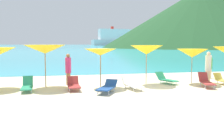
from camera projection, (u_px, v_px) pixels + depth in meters
name	position (u px, v px, depth m)	size (l,w,h in m)	color
ground_plane	(117.00, 71.00, 21.17)	(50.00, 100.00, 0.30)	beige
ocean_water	(74.00, 46.00, 233.76)	(650.00, 440.00, 0.02)	#38B7CC
headland_hill	(200.00, 18.00, 135.09)	(114.63, 114.63, 34.42)	#235128
umbrella_1	(45.00, 49.00, 12.59)	(2.31, 2.31, 2.35)	#9E7F59
umbrella_2	(100.00, 52.00, 12.67)	(1.77, 1.77, 2.13)	#9E7F59
umbrella_3	(146.00, 50.00, 13.64)	(2.07, 2.07, 2.31)	#9E7F59
umbrella_4	(192.00, 53.00, 13.84)	(1.89, 1.89, 2.09)	#9E7F59
lounge_chair_2	(74.00, 85.00, 11.95)	(0.68, 1.32, 0.67)	#A53333
lounge_chair_3	(206.00, 81.00, 12.83)	(0.94, 1.71, 0.75)	#A53333
lounge_chair_4	(166.00, 79.00, 13.91)	(1.12, 1.54, 0.65)	#268C66
lounge_chair_6	(27.00, 86.00, 11.68)	(0.64, 1.44, 0.71)	#268C66
lounge_chair_7	(132.00, 84.00, 12.23)	(0.90, 1.69, 0.62)	white
lounge_chair_8	(107.00, 87.00, 11.36)	(1.32, 1.73, 0.55)	#1E478C
lounge_chair_9	(224.00, 80.00, 13.46)	(0.64, 1.45, 0.64)	#D8BF4C
beachgoer_1	(210.00, 66.00, 15.92)	(0.28, 0.28, 1.63)	beige
beachgoer_2	(68.00, 68.00, 13.40)	(0.33, 0.33, 1.82)	#A3704C
beachgoer_4	(208.00, 66.00, 14.28)	(0.36, 0.36, 1.91)	beige
cruise_ship	(118.00, 38.00, 277.05)	(66.08, 23.81, 22.36)	silver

